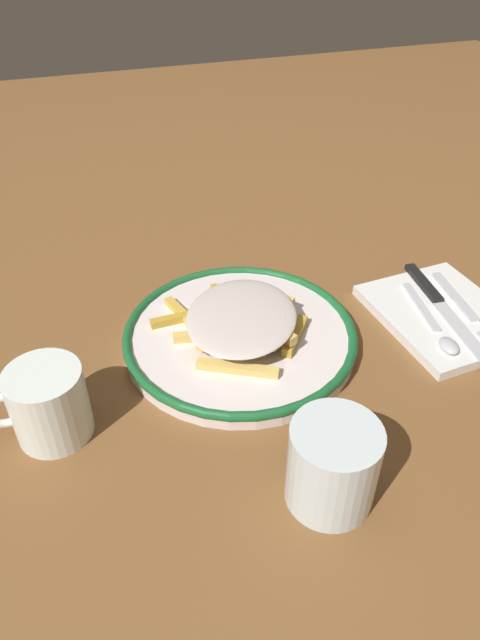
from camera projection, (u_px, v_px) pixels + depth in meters
name	position (u px, v px, depth m)	size (l,w,h in m)	color
ground_plane	(240.00, 343.00, 0.72)	(2.60, 2.60, 0.00)	brown
plate	(240.00, 336.00, 0.72)	(0.29, 0.29, 0.02)	silver
fries_heap	(240.00, 320.00, 0.70)	(0.20, 0.21, 0.04)	gold
napkin	(443.00, 315.00, 0.76)	(0.16, 0.19, 0.01)	white
fork	(467.00, 311.00, 0.75)	(0.04, 0.18, 0.00)	silver
knife	(438.00, 301.00, 0.77)	(0.04, 0.21, 0.01)	black
spoon	(437.00, 329.00, 0.72)	(0.04, 0.15, 0.01)	silver
water_glass	(333.00, 465.00, 0.52)	(0.08, 0.08, 0.09)	silver
coffee_mug	(48.00, 404.00, 0.58)	(0.11, 0.08, 0.08)	white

